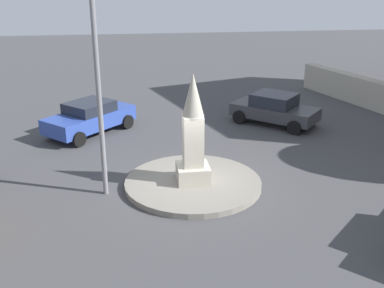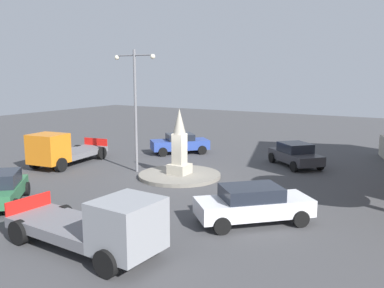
% 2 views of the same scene
% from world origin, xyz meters
% --- Properties ---
extents(ground_plane, '(80.00, 80.00, 0.00)m').
position_xyz_m(ground_plane, '(0.00, 0.00, 0.00)').
color(ground_plane, '#424244').
extents(traffic_island, '(4.62, 4.62, 0.20)m').
position_xyz_m(traffic_island, '(0.00, 0.00, 0.10)').
color(traffic_island, gray).
rests_on(traffic_island, ground).
extents(monument, '(1.07, 1.07, 3.67)m').
position_xyz_m(monument, '(0.00, 0.00, 1.79)').
color(monument, '#B2AA99').
rests_on(monument, traffic_island).
extents(streetlamp, '(2.87, 0.28, 7.10)m').
position_xyz_m(streetlamp, '(2.90, 0.18, 4.34)').
color(streetlamp, slate).
rests_on(streetlamp, ground).
extents(car_dark_grey_waiting, '(4.10, 3.96, 1.46)m').
position_xyz_m(car_dark_grey_waiting, '(-4.71, -6.12, 0.75)').
color(car_dark_grey_waiting, '#38383D').
rests_on(car_dark_grey_waiting, ground).
extents(car_blue_near_island, '(4.10, 4.17, 1.44)m').
position_xyz_m(car_blue_near_island, '(3.79, -5.95, 0.75)').
color(car_blue_near_island, '#2D479E').
rests_on(car_blue_near_island, ground).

